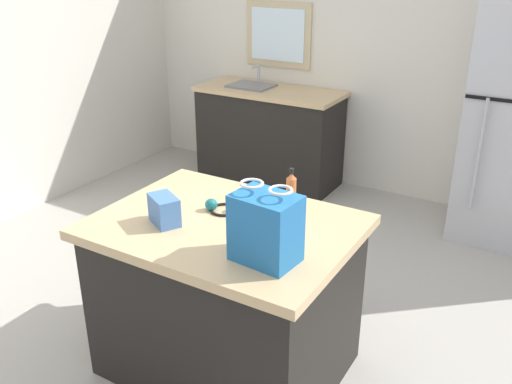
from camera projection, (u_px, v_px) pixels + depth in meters
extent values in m
plane|color=#ADA89E|center=(246.00, 330.00, 3.35)|extent=(6.18, 6.18, 0.00)
cube|color=silver|center=(397.00, 53.00, 4.81)|extent=(5.15, 0.10, 2.54)
cube|color=#CCB78C|center=(279.00, 34.00, 5.26)|extent=(0.68, 0.04, 0.60)
cube|color=white|center=(278.00, 35.00, 5.25)|extent=(0.56, 0.02, 0.48)
cube|color=black|center=(227.00, 301.00, 2.91)|extent=(1.18, 0.87, 0.82)
cube|color=tan|center=(225.00, 227.00, 2.73)|extent=(1.26, 0.95, 0.05)
cylinder|color=#B7B7BC|center=(478.00, 155.00, 3.99)|extent=(0.02, 0.02, 0.84)
cube|color=black|center=(269.00, 138.00, 5.36)|extent=(1.33, 0.55, 0.87)
cube|color=tan|center=(270.00, 91.00, 5.18)|extent=(1.37, 0.59, 0.04)
cube|color=slate|center=(251.00, 92.00, 5.28)|extent=(0.40, 0.32, 0.14)
cylinder|color=#B7B7BC|center=(259.00, 75.00, 5.34)|extent=(0.03, 0.03, 0.18)
cylinder|color=#B7B7BC|center=(255.00, 67.00, 5.25)|extent=(0.02, 0.14, 0.02)
cube|color=#236BAD|center=(266.00, 228.00, 2.34)|extent=(0.29, 0.22, 0.30)
torus|color=white|center=(252.00, 183.00, 2.29)|extent=(0.11, 0.11, 0.01)
torus|color=white|center=(281.00, 190.00, 2.23)|extent=(0.11, 0.11, 0.01)
cube|color=#4775B7|center=(164.00, 210.00, 2.69)|extent=(0.20, 0.17, 0.14)
cylinder|color=#C66633|center=(291.00, 194.00, 2.83)|extent=(0.05, 0.05, 0.17)
cone|color=#C66633|center=(292.00, 176.00, 2.79)|extent=(0.05, 0.05, 0.03)
cylinder|color=black|center=(292.00, 171.00, 2.78)|extent=(0.02, 0.02, 0.02)
torus|color=black|center=(224.00, 210.00, 2.84)|extent=(0.20, 0.20, 0.01)
sphere|color=#19666B|center=(211.00, 205.00, 2.84)|extent=(0.06, 0.06, 0.06)
sphere|color=#19666B|center=(238.00, 206.00, 2.82)|extent=(0.06, 0.06, 0.06)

